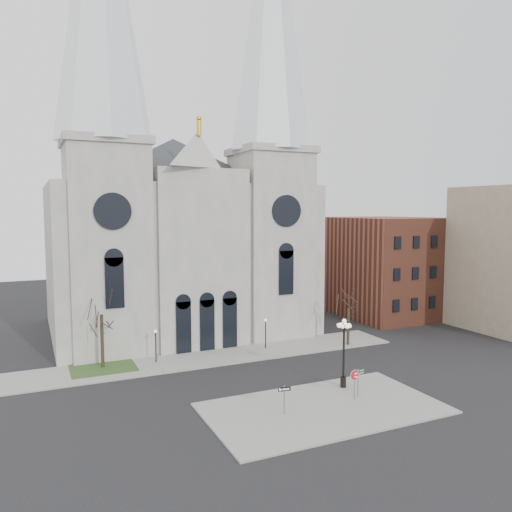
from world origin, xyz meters
name	(u,v)px	position (x,y,z in m)	size (l,w,h in m)	color
ground	(260,393)	(0.00, 0.00, 0.00)	(160.00, 160.00, 0.00)	black
sidewalk_near	(324,408)	(3.00, -5.00, 0.07)	(18.00, 10.00, 0.14)	gray
sidewalk_far	(215,357)	(0.00, 11.00, 0.07)	(40.00, 6.00, 0.14)	gray
grass_patch	(103,368)	(-11.00, 12.00, 0.09)	(6.00, 5.00, 0.18)	#2D4C20
cathedral	(181,182)	(0.00, 22.86, 18.48)	(33.00, 26.66, 54.00)	gray
bg_building_brick	(382,265)	(30.00, 22.00, 7.00)	(14.00, 18.00, 14.00)	brown
tree_left	(101,311)	(-11.00, 12.00, 5.58)	(3.20, 3.20, 7.50)	black
tree_right	(349,306)	(15.00, 9.00, 4.47)	(3.20, 3.20, 6.00)	black
ped_lamp_left	(156,340)	(-6.00, 11.50, 2.33)	(0.32, 0.32, 3.26)	black
ped_lamp_right	(266,328)	(6.00, 11.50, 2.33)	(0.32, 0.32, 3.26)	black
stop_sign	(355,378)	(6.01, -4.72, 1.90)	(0.84, 0.34, 2.47)	slate
globe_lamp	(344,344)	(6.84, -1.99, 3.85)	(1.36, 1.36, 5.91)	black
one_way_sign	(284,395)	(-0.35, -4.91, 1.62)	(0.95, 0.19, 2.19)	slate
street_name_sign	(359,380)	(6.84, -4.17, 1.46)	(0.71, 0.19, 2.23)	slate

